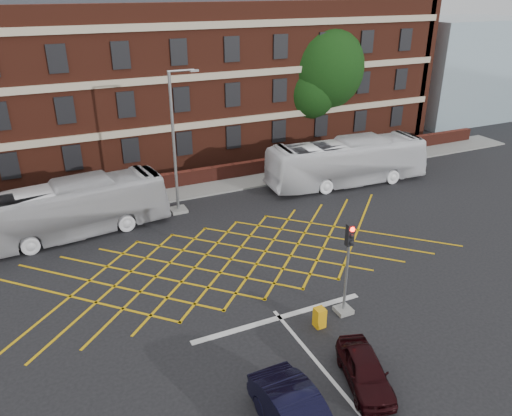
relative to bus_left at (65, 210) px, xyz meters
name	(u,v)px	position (x,y,z in m)	size (l,w,h in m)	color
ground	(247,278)	(7.34, -8.41, -1.59)	(120.00, 120.00, 0.00)	black
victorian_building	(136,57)	(7.58, 13.58, 6.25)	(51.00, 12.17, 20.40)	#522115
boundary_wall	(171,181)	(7.34, 4.59, -1.04)	(56.00, 0.50, 1.10)	#511E15
far_pavement	(176,192)	(7.34, 3.59, -1.53)	(60.00, 3.00, 0.12)	slate
glass_block	(459,68)	(41.34, 12.59, 3.41)	(14.00, 10.00, 10.00)	#99B2BF
box_junction_hatching	(231,259)	(7.34, -6.41, -1.58)	(11.50, 0.12, 0.02)	#CC990C
stop_line	(280,318)	(7.34, -11.91, -1.58)	(8.00, 0.30, 0.02)	silver
bus_left	(65,210)	(0.00, 0.00, 0.00)	(2.67, 11.41, 3.18)	#B8B8BD
bus_right	(347,162)	(18.97, 0.16, 0.05)	(2.75, 11.73, 3.27)	white
car_maroon	(365,370)	(8.30, -16.61, -1.00)	(1.39, 3.46, 1.18)	black
deciduous_tree	(317,73)	(22.14, 9.79, 4.59)	(7.95, 7.82, 10.63)	black
traffic_light_near	(346,278)	(10.05, -12.73, 0.18)	(0.70, 0.70, 4.27)	slate
street_lamp	(176,167)	(6.69, 0.57, 1.39)	(2.25, 1.00, 8.71)	slate
utility_cabinet	(320,318)	(8.57, -13.12, -1.15)	(0.43, 0.44, 0.87)	orange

